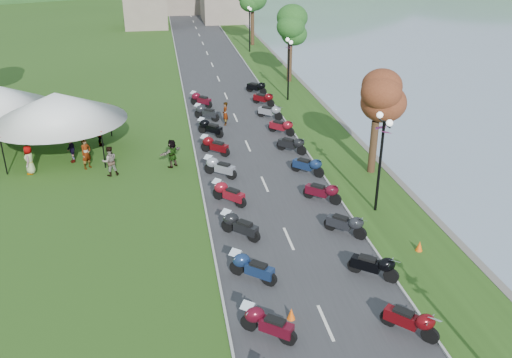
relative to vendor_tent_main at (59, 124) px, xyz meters
name	(u,v)px	position (x,y,z in m)	size (l,w,h in m)	color
road	(226,96)	(11.82, 11.24, -1.99)	(7.00, 120.00, 0.02)	#343437
far_building	(179,3)	(9.82, 56.24, 0.50)	(18.00, 16.00, 5.00)	gray
moto_row_left	(239,227)	(9.56, -12.21, -1.45)	(2.60, 43.95, 1.10)	#331411
moto_row_right	(306,166)	(14.44, -5.84, -1.45)	(2.60, 37.28, 1.10)	#331411
vendor_tent_main	(59,124)	(0.00, 0.00, 0.00)	(5.61, 5.61, 4.00)	white
tree_lakeside	(376,114)	(18.34, -6.12, 1.56)	(2.57, 2.57, 7.13)	#296522
pedestrian_a	(88,168)	(1.77, -2.69, -2.00)	(0.69, 0.51, 1.90)	slate
pedestrian_b	(111,175)	(3.23, -4.00, -2.00)	(0.87, 0.48, 1.79)	slate
pedestrian_c	(73,162)	(0.73, -1.58, -2.00)	(1.15, 0.47, 1.78)	slate
traffic_cone_near	(291,314)	(10.63, -18.34, -1.75)	(0.32, 0.32, 0.49)	#F2590C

